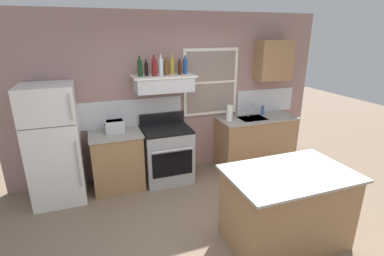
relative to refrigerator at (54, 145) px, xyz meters
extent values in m
plane|color=#7A6651|center=(1.90, -1.84, -0.86)|extent=(16.00, 16.00, 0.00)
cube|color=gray|center=(1.90, 0.39, 0.49)|extent=(5.40, 0.06, 2.70)
cube|color=silver|center=(0.75, 0.35, 0.27)|extent=(2.50, 0.02, 0.44)
cube|color=silver|center=(3.70, 0.35, 0.27)|extent=(1.20, 0.02, 0.44)
cube|color=white|center=(2.55, 0.34, 0.69)|extent=(1.00, 0.04, 1.15)
cube|color=gray|center=(2.55, 0.33, 0.69)|extent=(0.90, 0.01, 1.05)
cube|color=white|center=(2.55, 0.32, 0.69)|extent=(0.90, 0.02, 0.04)
cube|color=white|center=(0.00, 0.00, 0.00)|extent=(0.70, 0.68, 1.72)
cube|color=#333333|center=(0.00, -0.34, 0.36)|extent=(0.69, 0.00, 0.01)
cylinder|color=#A5A8AD|center=(0.30, -0.37, -0.19)|extent=(0.02, 0.02, 0.67)
cylinder|color=#A5A8AD|center=(0.30, -0.37, 0.61)|extent=(0.02, 0.02, 0.35)
cube|color=#9E754C|center=(0.85, 0.06, -0.42)|extent=(0.76, 0.60, 0.88)
cube|color=#9E998E|center=(0.85, 0.06, 0.04)|extent=(0.79, 0.63, 0.03)
cube|color=silver|center=(0.86, 0.10, 0.15)|extent=(0.28, 0.20, 0.19)
cube|color=black|center=(0.86, 0.10, 0.23)|extent=(0.24, 0.16, 0.01)
cube|color=black|center=(0.71, 0.10, 0.18)|extent=(0.02, 0.03, 0.02)
cube|color=#9EA0A5|center=(1.65, 0.02, -0.42)|extent=(0.76, 0.64, 0.87)
cube|color=black|center=(1.65, 0.02, 0.03)|extent=(0.76, 0.64, 0.04)
cube|color=black|center=(1.65, 0.31, 0.14)|extent=(0.76, 0.06, 0.18)
cube|color=black|center=(1.65, -0.30, -0.44)|extent=(0.65, 0.01, 0.40)
cylinder|color=silver|center=(1.65, -0.34, -0.19)|extent=(0.65, 0.03, 0.03)
cube|color=silver|center=(1.65, 0.12, 0.75)|extent=(0.88, 0.48, 0.22)
cube|color=#262628|center=(1.65, -0.10, 0.67)|extent=(0.75, 0.02, 0.04)
cube|color=white|center=(1.65, 0.12, 0.87)|extent=(0.96, 0.52, 0.02)
cylinder|color=#143819|center=(1.29, 0.10, 1.00)|extent=(0.07, 0.07, 0.24)
cylinder|color=#143819|center=(1.29, 0.10, 1.15)|extent=(0.03, 0.03, 0.06)
cylinder|color=black|center=(1.40, 0.13, 0.98)|extent=(0.06, 0.06, 0.20)
cylinder|color=black|center=(1.40, 0.13, 1.11)|extent=(0.02, 0.02, 0.05)
cylinder|color=maroon|center=(1.50, 0.07, 1.01)|extent=(0.07, 0.07, 0.25)
cylinder|color=maroon|center=(1.50, 0.07, 1.17)|extent=(0.03, 0.03, 0.06)
cylinder|color=silver|center=(1.61, 0.06, 1.01)|extent=(0.06, 0.06, 0.26)
cylinder|color=silver|center=(1.61, 0.06, 1.17)|extent=(0.03, 0.03, 0.06)
cylinder|color=brown|center=(1.70, 0.11, 0.99)|extent=(0.07, 0.07, 0.22)
cylinder|color=brown|center=(1.70, 0.11, 1.13)|extent=(0.03, 0.03, 0.05)
cylinder|color=#B29333|center=(1.81, 0.18, 1.01)|extent=(0.08, 0.08, 0.24)
cylinder|color=#B29333|center=(1.81, 0.18, 1.16)|extent=(0.03, 0.03, 0.06)
cylinder|color=#381E0F|center=(1.91, 0.10, 0.98)|extent=(0.06, 0.06, 0.20)
cylinder|color=#381E0F|center=(1.91, 0.10, 1.11)|extent=(0.03, 0.03, 0.05)
cylinder|color=#1E478C|center=(2.01, 0.14, 1.00)|extent=(0.07, 0.07, 0.23)
cylinder|color=#1E478C|center=(2.01, 0.14, 1.14)|extent=(0.03, 0.03, 0.06)
cube|color=#9E754C|center=(3.35, 0.06, -0.42)|extent=(1.40, 0.60, 0.88)
cube|color=#9E998E|center=(3.35, 0.06, 0.04)|extent=(1.43, 0.63, 0.03)
cube|color=#B7BABC|center=(3.25, 0.04, 0.04)|extent=(0.48, 0.36, 0.01)
cylinder|color=silver|center=(3.25, 0.18, 0.19)|extent=(0.03, 0.03, 0.28)
cylinder|color=silver|center=(3.25, 0.10, 0.31)|extent=(0.02, 0.16, 0.02)
cylinder|color=white|center=(2.80, 0.06, 0.19)|extent=(0.11, 0.11, 0.27)
cylinder|color=blue|center=(3.53, 0.16, 0.14)|extent=(0.06, 0.06, 0.18)
cube|color=#9E754C|center=(2.54, -1.91, -0.42)|extent=(1.32, 0.82, 0.88)
cube|color=#9E998E|center=(2.54, -1.91, 0.04)|extent=(1.40, 0.90, 0.03)
cube|color=#9E754C|center=(3.70, 0.20, 1.04)|extent=(0.64, 0.32, 0.70)
camera|label=1|loc=(0.56, -4.20, 1.52)|focal=26.69mm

